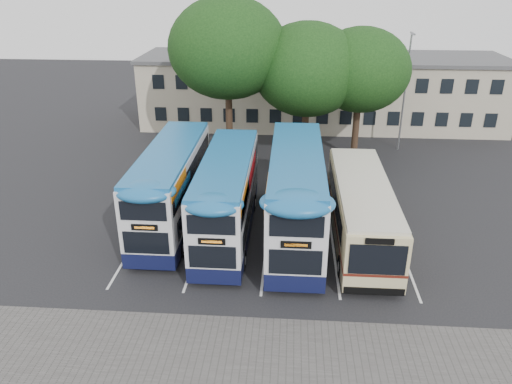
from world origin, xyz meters
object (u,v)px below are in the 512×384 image
object	(u,v)px
tree_mid	(307,70)
bus_dd_right	(296,192)
lamp_post	(406,86)
tree_right	(361,70)
bus_dd_left	(172,183)
bus_dd_mid	(227,194)
tree_left	(228,48)
bus_single	(361,207)

from	to	relation	value
tree_mid	bus_dd_right	bearing A→B (deg)	-93.27
lamp_post	tree_right	bearing A→B (deg)	-148.42
lamp_post	tree_right	size ratio (longest dim) A/B	0.93
bus_dd_left	bus_dd_mid	bearing A→B (deg)	-18.24
lamp_post	tree_left	size ratio (longest dim) A/B	0.77
tree_left	bus_dd_mid	distance (m)	13.20
bus_dd_mid	bus_dd_left	bearing A→B (deg)	161.76
bus_single	bus_dd_right	bearing A→B (deg)	179.99
tree_mid	bus_dd_right	xyz separation A→B (m)	(-0.69, -12.04, -4.14)
lamp_post	tree_right	world-z (taller)	tree_right
tree_mid	bus_dd_mid	world-z (taller)	tree_mid
tree_left	bus_dd_mid	xyz separation A→B (m)	(1.32, -11.79, -5.79)
tree_mid	bus_dd_mid	xyz separation A→B (m)	(-4.31, -12.09, -4.34)
tree_right	bus_dd_left	size ratio (longest dim) A/B	0.91
tree_left	bus_dd_mid	size ratio (longest dim) A/B	1.12
bus_dd_left	tree_left	bearing A→B (deg)	79.92
bus_dd_right	bus_single	size ratio (longest dim) A/B	1.03
tree_mid	bus_dd_mid	distance (m)	13.55
lamp_post	tree_right	distance (m)	4.74
bus_single	bus_dd_left	bearing A→B (deg)	174.42
tree_left	bus_dd_mid	bearing A→B (deg)	-83.63
bus_dd_left	lamp_post	bearing A→B (deg)	42.38
tree_right	bus_single	bearing A→B (deg)	-94.70
lamp_post	bus_single	xyz separation A→B (m)	(-4.82, -14.81, -3.22)
bus_dd_mid	lamp_post	bearing A→B (deg)	51.31
bus_dd_right	bus_single	world-z (taller)	bus_dd_right
lamp_post	tree_mid	xyz separation A→B (m)	(-7.59, -2.78, 1.67)
tree_mid	bus_dd_right	world-z (taller)	tree_mid
tree_left	tree_mid	size ratio (longest dim) A/B	1.17
bus_dd_left	bus_single	size ratio (longest dim) A/B	0.97
bus_dd_mid	bus_single	bearing A→B (deg)	0.45
tree_left	bus_dd_right	bearing A→B (deg)	-67.17
bus_dd_left	bus_dd_right	xyz separation A→B (m)	(6.85, -1.01, 0.15)
lamp_post	bus_single	world-z (taller)	lamp_post
tree_left	tree_mid	xyz separation A→B (m)	(5.63, 0.30, -1.45)
bus_dd_mid	tree_left	bearing A→B (deg)	96.37
tree_right	bus_single	distance (m)	13.42
bus_dd_right	tree_mid	bearing A→B (deg)	86.73
tree_right	bus_dd_right	size ratio (longest dim) A/B	0.85
tree_left	bus_dd_right	xyz separation A→B (m)	(4.94, -11.74, -5.59)
tree_mid	bus_dd_left	size ratio (longest dim) A/B	0.94
tree_mid	bus_single	distance (m)	13.28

